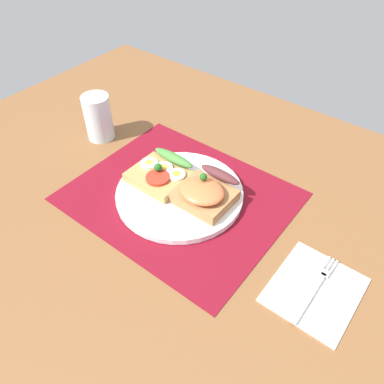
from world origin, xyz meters
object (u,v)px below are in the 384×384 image
sandwich_egg_tomato (160,174)px  fork (316,287)px  plate (180,193)px  drinking_glass (98,117)px  sandwich_salmon (206,191)px  napkin (315,289)px

sandwich_egg_tomato → fork: 34.78cm
plate → fork: 29.57cm
sandwich_egg_tomato → drinking_glass: bearing=169.4°
sandwich_egg_tomato → sandwich_salmon: 10.40cm
napkin → fork: bearing=94.3°
fork → drinking_glass: drinking_glass is taller
sandwich_salmon → drinking_glass: size_ratio=1.01×
sandwich_egg_tomato → drinking_glass: 22.14cm
plate → sandwich_salmon: sandwich_salmon is taller
sandwich_salmon → fork: (24.18, -4.37, -2.71)cm
plate → drinking_glass: (-26.78, 4.47, 4.23)cm
plate → napkin: 29.61cm
sandwich_egg_tomato → fork: size_ratio=0.76×
fork → napkin: bearing=-85.7°
plate → napkin: size_ratio=1.72×
napkin → plate: bearing=173.5°
sandwich_salmon → drinking_glass: bearing=174.2°
fork → sandwich_egg_tomato: bearing=174.1°
plate → sandwich_salmon: (5.22, 1.24, 2.58)cm
plate → drinking_glass: bearing=170.5°
plate → sandwich_salmon: bearing=13.4°
plate → sandwich_salmon: 5.95cm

